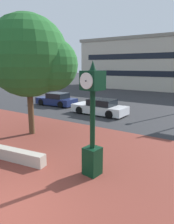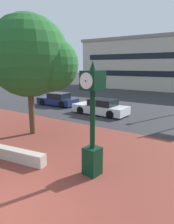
{
  "view_description": "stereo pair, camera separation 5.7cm",
  "coord_description": "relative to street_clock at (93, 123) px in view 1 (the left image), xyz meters",
  "views": [
    {
      "loc": [
        4.63,
        -2.9,
        3.94
      ],
      "look_at": [
        0.63,
        3.11,
        2.36
      ],
      "focal_mm": 33.79,
      "sensor_mm": 36.0,
      "label": 1
    },
    {
      "loc": [
        4.67,
        -2.86,
        3.94
      ],
      "look_at": [
        0.63,
        3.11,
        2.36
      ],
      "focal_mm": 33.79,
      "sensor_mm": 36.0,
      "label": 2
    }
  ],
  "objects": [
    {
      "name": "planter_wall",
      "position": [
        -3.45,
        -0.88,
        -1.74
      ],
      "size": [
        3.22,
        0.86,
        0.5
      ],
      "primitive_type": "cube",
      "rotation": [
        0.0,
        0.0,
        0.15
      ],
      "color": "#ADA393",
      "rests_on": "ground"
    },
    {
      "name": "street_clock",
      "position": [
        0.0,
        0.0,
        0.0
      ],
      "size": [
        0.72,
        0.77,
        4.13
      ],
      "rotation": [
        0.0,
        0.0,
        -0.12
      ],
      "color": "black",
      "rests_on": "ground"
    },
    {
      "name": "plaza_tree",
      "position": [
        -5.33,
        2.25,
        2.38
      ],
      "size": [
        4.87,
        4.53,
        6.73
      ],
      "color": "#4C3823",
      "rests_on": "ground"
    },
    {
      "name": "car_street_mid",
      "position": [
        -10.5,
        9.87,
        -1.42
      ],
      "size": [
        4.15,
        1.97,
        1.28
      ],
      "rotation": [
        0.0,
        0.0,
        1.58
      ],
      "color": "navy",
      "rests_on": "ground"
    },
    {
      "name": "ground_plane",
      "position": [
        -0.82,
        -3.19,
        -1.99
      ],
      "size": [
        200.0,
        200.0,
        0.0
      ],
      "primitive_type": "plane",
      "color": "#2D2D30"
    },
    {
      "name": "car_street_far",
      "position": [
        -4.78,
        8.79,
        -1.41
      ],
      "size": [
        4.61,
        2.04,
        1.28
      ],
      "rotation": [
        0.0,
        0.0,
        1.55
      ],
      "color": "silver",
      "rests_on": "ground"
    },
    {
      "name": "plaza_brick_paving",
      "position": [
        -0.82,
        -0.87,
        -1.98
      ],
      "size": [
        44.0,
        12.64,
        0.01
      ],
      "primitive_type": "cube",
      "color": "brown",
      "rests_on": "ground"
    }
  ]
}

